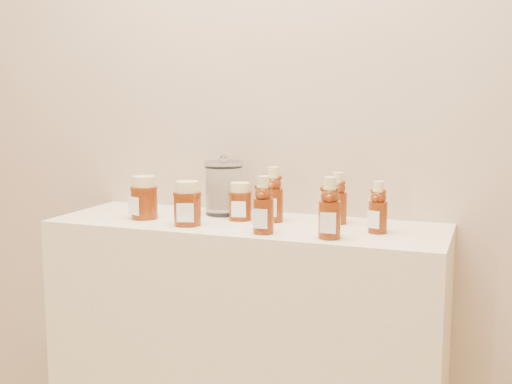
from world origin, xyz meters
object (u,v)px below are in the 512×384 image
at_px(bear_bottle_back_left, 273,191).
at_px(honey_jar_left, 144,197).
at_px(display_table, 246,363).
at_px(glass_canister, 224,186).
at_px(bear_bottle_front_left, 263,201).

height_order(bear_bottle_back_left, honey_jar_left, bear_bottle_back_left).
bearing_deg(display_table, glass_canister, 139.67).
relative_size(bear_bottle_back_left, glass_canister, 1.01).
relative_size(display_table, bear_bottle_front_left, 6.58).
bearing_deg(bear_bottle_front_left, bear_bottle_back_left, 97.61).
bearing_deg(bear_bottle_back_left, display_table, -148.47).
height_order(bear_bottle_front_left, honey_jar_left, bear_bottle_front_left).
distance_m(honey_jar_left, glass_canister, 0.26).
xyz_separation_m(display_table, bear_bottle_front_left, (0.10, -0.13, 0.54)).
distance_m(display_table, glass_canister, 0.57).
xyz_separation_m(display_table, honey_jar_left, (-0.32, -0.05, 0.52)).
relative_size(display_table, glass_canister, 6.37).
distance_m(display_table, honey_jar_left, 0.61).
bearing_deg(glass_canister, bear_bottle_front_left, -46.24).
bearing_deg(honey_jar_left, glass_canister, 57.88).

